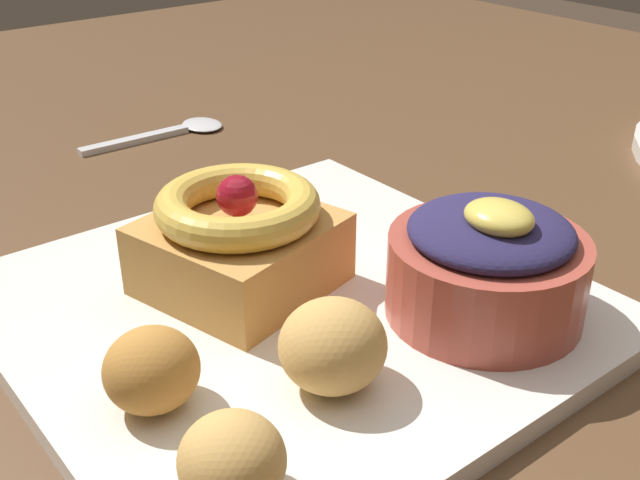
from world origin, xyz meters
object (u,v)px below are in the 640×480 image
front_plate (290,308)px  fritter_middle (232,461)px  fritter_front (333,346)px  spoon (174,131)px  fritter_back (152,370)px  berry_ramekin (487,265)px  cake_slice (239,238)px

front_plate → fritter_middle: 0.14m
fritter_front → spoon: 0.38m
front_plate → fritter_front: bearing=-21.8°
fritter_middle → fritter_back: size_ratio=0.97×
front_plate → fritter_middle: (0.10, -0.10, 0.02)m
berry_ramekin → fritter_back: bearing=-103.3°
fritter_front → spoon: bearing=161.6°
berry_ramekin → fritter_front: berry_ramekin is taller
cake_slice → fritter_back: cake_slice is taller
fritter_middle → cake_slice: bearing=145.6°
berry_ramekin → spoon: size_ratio=0.77×
fritter_front → fritter_back: 0.08m
fritter_front → fritter_back: size_ratio=1.17×
spoon → berry_ramekin: bearing=-92.7°
berry_ramekin → spoon: (-0.36, 0.02, -0.04)m
fritter_front → fritter_middle: fritter_front is taller
front_plate → berry_ramekin: 0.10m
cake_slice → fritter_front: (0.10, -0.02, -0.01)m
front_plate → spoon: (-0.29, 0.09, -0.00)m
cake_slice → fritter_middle: bearing=-34.4°
fritter_back → spoon: size_ratio=0.32×
front_plate → spoon: size_ratio=2.20×
berry_ramekin → fritter_back: 0.17m
fritter_front → fritter_middle: (0.03, -0.07, -0.00)m
fritter_middle → fritter_back: 0.06m
cake_slice → fritter_front: size_ratio=2.26×
berry_ramekin → fritter_back: size_ratio=2.42×
fritter_back → cake_slice: bearing=125.8°
berry_ramekin → fritter_middle: size_ratio=2.48×
berry_ramekin → fritter_back: (-0.04, -0.16, -0.01)m
front_plate → berry_ramekin: berry_ramekin is taller
fritter_middle → berry_ramekin: bearing=98.9°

